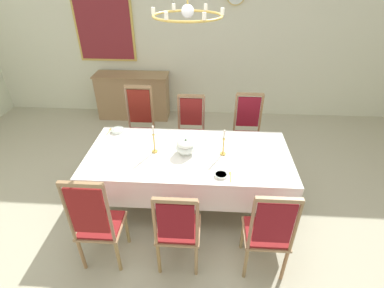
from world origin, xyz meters
The scene contains 20 objects.
ground centered at (0.00, 0.00, -0.02)m, with size 8.23×5.79×0.04m, color #B2AD94.
back_wall centered at (0.00, 2.94, 1.51)m, with size 8.23×0.08×3.02m, color silver.
dining_table centered at (0.00, 0.17, 0.70)m, with size 2.46×1.15×0.77m.
tablecloth centered at (0.00, 0.17, 0.68)m, with size 2.48×1.17×0.38m.
chair_south_a centered at (-0.84, -0.82, 0.59)m, with size 0.44×0.42×1.19m.
chair_north_a centered at (-0.84, 1.16, 0.59)m, with size 0.44×0.42×1.21m.
chair_south_b centered at (-0.04, -0.81, 0.54)m, with size 0.44×0.42×1.05m.
chair_north_b centered at (-0.04, 1.15, 0.55)m, with size 0.44×0.42×1.08m.
chair_south_c centered at (0.83, -0.81, 0.56)m, with size 0.44×0.42×1.11m.
chair_north_c centered at (0.83, 1.15, 0.57)m, with size 0.44×0.42×1.13m.
soup_tureen centered at (-0.04, 0.17, 0.87)m, with size 0.24×0.24×0.20m.
candlestick_west centered at (-0.42, 0.17, 0.93)m, with size 0.07×0.07×0.36m.
candlestick_east centered at (0.42, 0.17, 0.91)m, with size 0.07×0.07×0.34m.
bowl_near_left centered at (-1.01, 0.64, 0.80)m, with size 0.18×0.18×0.04m.
bowl_near_right centered at (0.38, -0.25, 0.79)m, with size 0.15×0.15×0.03m.
spoon_primary centered at (-1.13, 0.66, 0.78)m, with size 0.03×0.18×0.01m.
spoon_secondary centered at (0.49, -0.23, 0.78)m, with size 0.03×0.18×0.01m.
sideboard centered at (-1.29, 2.62, 0.45)m, with size 1.44×0.48×0.90m.
framed_painting centered at (-1.77, 2.87, 1.72)m, with size 1.11×0.05×1.26m.
chandelier centered at (0.00, 0.17, 2.34)m, with size 0.68×0.67×0.66m.
Camera 1 is at (0.22, -2.75, 2.77)m, focal length 27.06 mm.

